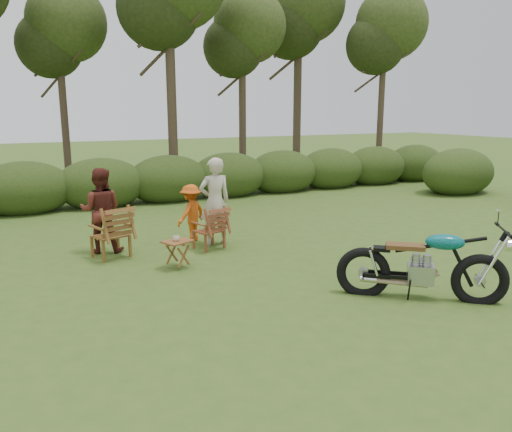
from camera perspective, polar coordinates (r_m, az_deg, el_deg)
name	(u,v)px	position (r m, az deg, el deg)	size (l,w,h in m)	color
ground	(350,296)	(7.68, 10.64, -9.00)	(80.00, 80.00, 0.00)	#33501A
tree_line	(173,74)	(16.19, -9.43, 15.75)	(22.52, 11.62, 8.14)	#3C2E21
motorcycle	(419,298)	(7.87, 18.09, -8.88)	(2.30, 0.88, 1.31)	#0C9E9F
lawn_chair_right	(209,248)	(10.09, -5.37, -3.70)	(0.59, 0.59, 0.86)	brown
lawn_chair_left	(112,257)	(9.85, -16.16, -4.52)	(0.68, 0.68, 0.99)	#593916
side_table	(178,254)	(8.86, -8.95, -4.36)	(0.49, 0.41, 0.50)	#5C3217
cup	(176,238)	(8.77, -9.10, -2.54)	(0.12, 0.12, 0.09)	beige
adult_a	(216,244)	(10.38, -4.65, -3.23)	(0.66, 0.43, 1.80)	#C0B59E
adult_b	(104,251)	(10.27, -17.03, -3.90)	(0.80, 0.62, 1.65)	#531E17
child	(192,241)	(10.68, -7.35, -2.86)	(0.78, 0.45, 1.21)	#CA4F13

